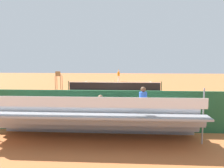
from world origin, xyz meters
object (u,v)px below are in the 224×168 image
at_px(tennis_net, 114,86).
at_px(equipment_bag, 118,124).
at_px(courtside_bench, 147,116).
at_px(bleacher_stand, 95,119).
at_px(umpire_chair, 58,79).
at_px(tennis_player, 119,75).
at_px(tennis_ball_near, 114,81).
at_px(tennis_racket, 113,81).

distance_m(tennis_net, equipment_bag, 13.44).
bearing_deg(tennis_net, courtside_bench, 100.32).
bearing_deg(bleacher_stand, umpire_chair, -67.83).
bearing_deg(equipment_bag, umpire_chair, -61.75).
height_order(equipment_bag, tennis_player, tennis_player).
relative_size(umpire_chair, tennis_player, 1.11).
bearing_deg(tennis_net, bleacher_stand, 90.01).
bearing_deg(tennis_ball_near, courtside_bench, 97.44).
relative_size(courtside_bench, tennis_player, 0.93).
relative_size(umpire_chair, tennis_ball_near, 32.42).
relative_size(tennis_net, tennis_ball_near, 156.06).
relative_size(bleacher_stand, tennis_player, 4.70).
xyz_separation_m(umpire_chair, equipment_bag, (-7.15, 13.30, -1.13)).
relative_size(bleacher_stand, equipment_bag, 10.07).
xyz_separation_m(tennis_net, bleacher_stand, (-0.00, 15.32, 0.42)).
bearing_deg(tennis_player, courtside_bench, 95.58).
bearing_deg(tennis_racket, tennis_player, 153.43).
relative_size(umpire_chair, equipment_bag, 2.38).
relative_size(tennis_net, umpire_chair, 4.81).
relative_size(equipment_bag, tennis_player, 0.47).
bearing_deg(bleacher_stand, equipment_bag, -116.25).
relative_size(tennis_net, equipment_bag, 11.44).
bearing_deg(tennis_ball_near, bleacher_stand, 91.48).
distance_m(bleacher_stand, umpire_chair, 16.44).
height_order(umpire_chair, tennis_player, umpire_chair).
height_order(umpire_chair, tennis_ball_near, umpire_chair).
bearing_deg(tennis_racket, courtside_bench, 97.43).
bearing_deg(tennis_net, tennis_player, -90.32).
distance_m(tennis_net, tennis_racket, 11.28).
bearing_deg(tennis_player, umpire_chair, 60.17).
height_order(tennis_net, umpire_chair, umpire_chair).
relative_size(tennis_net, tennis_player, 5.35).
height_order(tennis_net, tennis_ball_near, tennis_net).
distance_m(bleacher_stand, tennis_ball_near, 25.59).
relative_size(courtside_bench, equipment_bag, 2.00).
relative_size(courtside_bench, tennis_ball_near, 27.27).
bearing_deg(tennis_player, tennis_net, 89.68).
bearing_deg(tennis_ball_near, tennis_racket, -82.89).
bearing_deg(bleacher_stand, tennis_ball_near, -88.52).
bearing_deg(courtside_bench, bleacher_stand, 40.30).
relative_size(tennis_player, tennis_racket, 3.72).
xyz_separation_m(tennis_net, tennis_ball_near, (0.66, -10.25, -0.47)).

